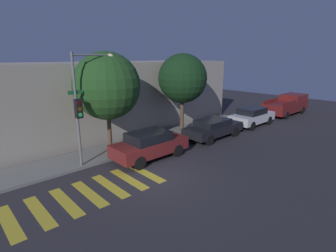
{
  "coord_description": "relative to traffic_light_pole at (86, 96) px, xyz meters",
  "views": [
    {
      "loc": [
        -7.02,
        -8.46,
        5.41
      ],
      "look_at": [
        2.63,
        2.1,
        1.6
      ],
      "focal_mm": 28.0,
      "sensor_mm": 36.0,
      "label": 1
    }
  ],
  "objects": [
    {
      "name": "sedan_near_corner",
      "position": [
        2.82,
        -1.27,
        -2.79
      ],
      "size": [
        4.22,
        1.8,
        1.52
      ],
      "color": "maroon",
      "rests_on": "ground"
    },
    {
      "name": "ground_plane",
      "position": [
        1.54,
        -3.37,
        -3.6
      ],
      "size": [
        60.0,
        60.0,
        0.0
      ],
      "primitive_type": "plane",
      "color": "#2D2B30"
    },
    {
      "name": "building_row",
      "position": [
        1.54,
        5.59,
        -1.09
      ],
      "size": [
        26.0,
        6.0,
        5.01
      ],
      "primitive_type": "cube",
      "color": "#A89E8E",
      "rests_on": "ground"
    },
    {
      "name": "crosswalk",
      "position": [
        -1.38,
        -2.57,
        -3.6
      ],
      "size": [
        6.22,
        2.6,
        0.0
      ],
      "color": "gold",
      "rests_on": "ground"
    },
    {
      "name": "pickup_truck",
      "position": [
        19.68,
        -1.27,
        -2.66
      ],
      "size": [
        5.67,
        2.01,
        1.82
      ],
      "color": "maroon",
      "rests_on": "ground"
    },
    {
      "name": "sidewalk",
      "position": [
        1.54,
        1.01,
        -3.53
      ],
      "size": [
        26.0,
        2.37,
        0.14
      ],
      "primitive_type": "cube",
      "color": "slate",
      "rests_on": "ground"
    },
    {
      "name": "sedan_middle",
      "position": [
        8.34,
        -1.27,
        -2.87
      ],
      "size": [
        4.49,
        1.79,
        1.32
      ],
      "color": "black",
      "rests_on": "ground"
    },
    {
      "name": "tree_midblock",
      "position": [
        7.45,
        0.84,
        0.35
      ],
      "size": [
        3.35,
        3.35,
        5.63
      ],
      "color": "brown",
      "rests_on": "ground"
    },
    {
      "name": "tree_near_corner",
      "position": [
        1.64,
        0.84,
        0.26
      ],
      "size": [
        3.65,
        3.65,
        5.69
      ],
      "color": "brown",
      "rests_on": "ground"
    },
    {
      "name": "traffic_light_pole",
      "position": [
        0.0,
        0.0,
        0.0
      ],
      "size": [
        2.48,
        0.56,
        5.62
      ],
      "color": "slate",
      "rests_on": "ground"
    },
    {
      "name": "sedan_far_end",
      "position": [
        13.3,
        -1.27,
        -2.82
      ],
      "size": [
        4.2,
        1.8,
        1.47
      ],
      "color": "silver",
      "rests_on": "ground"
    }
  ]
}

